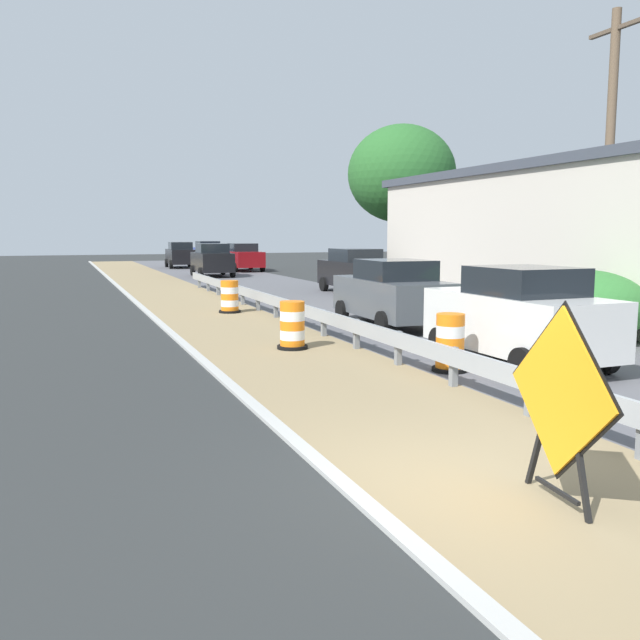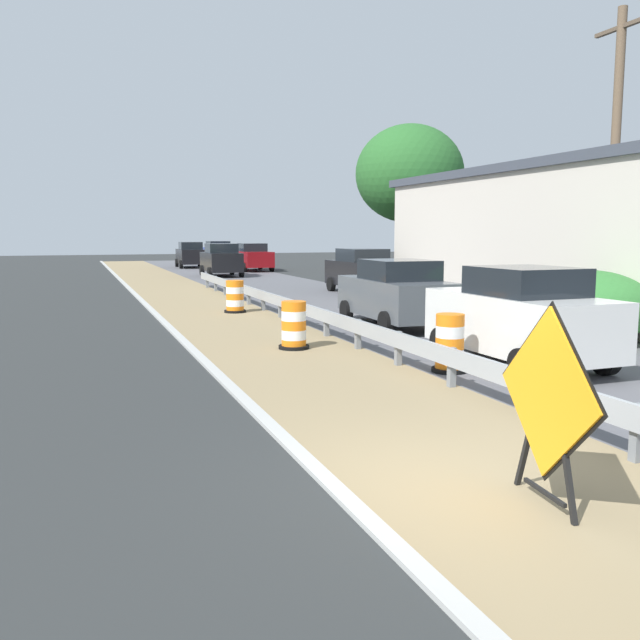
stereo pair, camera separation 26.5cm
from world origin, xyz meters
TOP-DOWN VIEW (x-y plane):
  - ground_plane at (0.00, 0.00)m, footprint 160.00×160.00m
  - median_dirt_strip at (0.66, 0.00)m, footprint 3.73×120.00m
  - curb_near_edge at (-1.30, 0.00)m, footprint 0.20×120.00m
  - guardrail_median at (2.29, 0.87)m, footprint 0.18×53.78m
  - warning_sign_diamond at (0.52, -0.81)m, footprint 0.24×1.79m
  - traffic_barrel_nearest at (3.00, 5.12)m, footprint 0.69×0.69m
  - traffic_barrel_close at (0.97, 8.66)m, footprint 0.72×0.72m
  - traffic_barrel_mid at (1.31, 16.17)m, footprint 0.74×0.74m
  - car_lead_near_lane at (4.90, 11.22)m, footprint 2.26×4.58m
  - car_trailing_near_lane at (8.35, 21.37)m, footprint 2.21×4.65m
  - car_lead_far_lane at (4.81, 35.04)m, footprint 2.17×4.07m
  - car_mid_far_lane at (8.13, 51.99)m, footprint 2.18×4.54m
  - car_trailing_far_lane at (4.64, 5.17)m, footprint 2.17×4.24m
  - car_distant_a at (8.16, 40.32)m, footprint 2.14×4.76m
  - car_distant_b at (4.75, 46.14)m, footprint 2.11×4.27m
  - roadside_shop_near at (12.77, 12.56)m, footprint 7.09×16.27m
  - utility_pole_near at (9.67, 8.17)m, footprint 0.24×1.80m
  - bush_roadside at (8.08, 7.07)m, footprint 3.01×3.01m
  - tree_roadside at (11.46, 23.10)m, footprint 5.13×5.13m

SIDE VIEW (x-z plane):
  - ground_plane at x=0.00m, z-range 0.00..0.00m
  - median_dirt_strip at x=0.66m, z-range 0.00..0.01m
  - curb_near_edge at x=-1.30m, z-range -0.05..0.06m
  - traffic_barrel_mid at x=1.31m, z-range -0.05..1.04m
  - traffic_barrel_close at x=0.97m, z-range -0.05..1.06m
  - traffic_barrel_nearest at x=3.00m, z-range -0.05..1.08m
  - guardrail_median at x=2.29m, z-range 0.16..0.87m
  - bush_roadside at x=8.08m, z-range 0.00..1.78m
  - car_lead_near_lane at x=4.90m, z-range 0.00..1.93m
  - car_distant_a at x=8.16m, z-range 0.01..1.94m
  - car_mid_far_lane at x=8.13m, z-range 0.00..1.95m
  - car_distant_b at x=4.75m, z-range 0.00..1.97m
  - car_trailing_near_lane at x=8.35m, z-range 0.00..1.98m
  - car_trailing_far_lane at x=4.64m, z-range 0.00..2.01m
  - car_lead_far_lane at x=4.81m, z-range 0.00..2.02m
  - warning_sign_diamond at x=0.52m, z-range 0.05..2.09m
  - roadside_shop_near at x=12.77m, z-range 0.01..4.92m
  - utility_pole_near at x=9.67m, z-range 0.16..8.56m
  - tree_roadside at x=11.46m, z-range 1.56..9.34m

